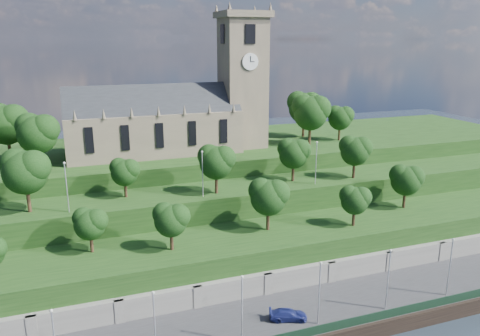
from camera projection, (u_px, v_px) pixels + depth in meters
name	position (u px, v px, depth m)	size (l,w,h in m)	color
promenade	(247.00, 328.00, 58.75)	(160.00, 12.00, 2.00)	#2D2D30
retaining_wall	(232.00, 294.00, 63.77)	(160.00, 2.10, 5.00)	slate
embankment_lower	(219.00, 265.00, 68.84)	(160.00, 12.00, 8.00)	#193812
embankment_upper	(199.00, 225.00, 78.28)	(160.00, 10.00, 12.00)	#193812
hilltop	(173.00, 182.00, 96.93)	(160.00, 32.00, 15.00)	#193812
church	(178.00, 112.00, 89.55)	(38.60, 12.35, 27.60)	#6C5E4B
trees_lower	(260.00, 202.00, 68.95)	(68.27, 8.70, 8.12)	#332013
trees_upper	(196.00, 160.00, 74.13)	(59.86, 7.80, 9.31)	#332013
trees_hilltop	(172.00, 118.00, 88.16)	(76.97, 16.59, 10.43)	#332013
lamp_posts_promenade	(242.00, 304.00, 53.37)	(60.36, 0.36, 8.47)	#B2B2B7
lamp_posts_upper	(202.00, 170.00, 72.81)	(40.36, 0.36, 7.49)	#B2B2B7
car_right	(288.00, 315.00, 58.62)	(1.94, 4.78, 1.39)	navy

